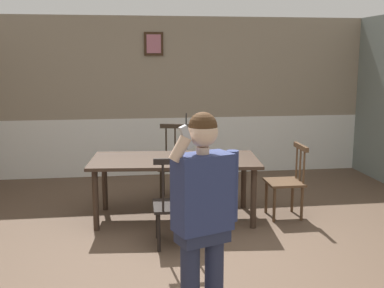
% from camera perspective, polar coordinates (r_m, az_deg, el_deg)
% --- Properties ---
extents(ground_plane, '(7.76, 7.76, 0.00)m').
position_cam_1_polar(ground_plane, '(4.94, 1.28, -13.35)').
color(ground_plane, brown).
extents(room_back_partition, '(6.74, 0.17, 2.64)m').
position_cam_1_polar(room_back_partition, '(8.06, -2.74, 5.28)').
color(room_back_partition, gray).
rests_on(room_back_partition, ground_plane).
extents(dining_table, '(2.11, 1.15, 0.76)m').
position_cam_1_polar(dining_table, '(5.85, -2.09, -2.51)').
color(dining_table, '#38281E').
rests_on(dining_table, ground_plane).
extents(chair_near_window, '(0.44, 0.44, 0.92)m').
position_cam_1_polar(chair_near_window, '(6.08, 11.30, -4.37)').
color(chair_near_window, '#513823').
rests_on(chair_near_window, ground_plane).
extents(chair_by_doorway, '(0.48, 0.48, 0.99)m').
position_cam_1_polar(chair_by_doorway, '(5.07, -1.96, -7.13)').
color(chair_by_doorway, black).
rests_on(chair_by_doorway, ground_plane).
extents(chair_at_table_head, '(0.50, 0.50, 1.04)m').
position_cam_1_polar(chair_at_table_head, '(6.74, -2.11, -2.45)').
color(chair_at_table_head, '#2D2319').
rests_on(chair_at_table_head, ground_plane).
extents(person_figure, '(0.52, 0.35, 1.62)m').
position_cam_1_polar(person_figure, '(3.40, 1.38, -7.88)').
color(person_figure, '#282E49').
rests_on(person_figure, ground_plane).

